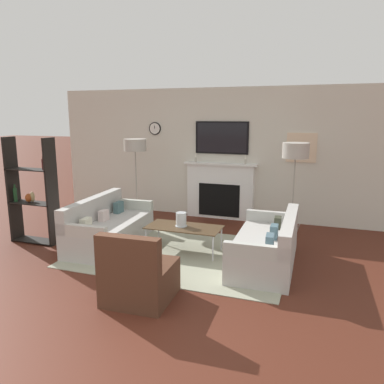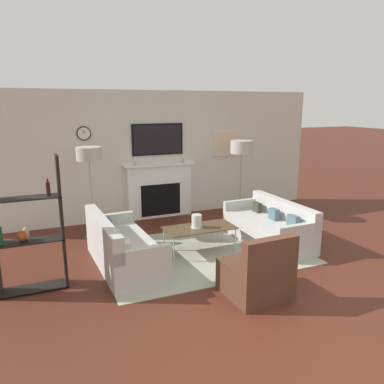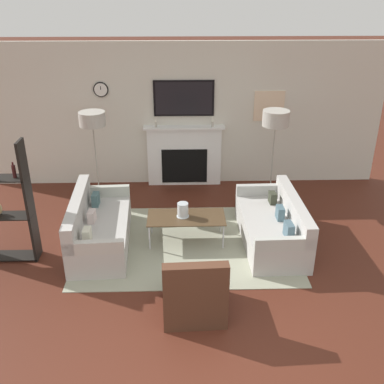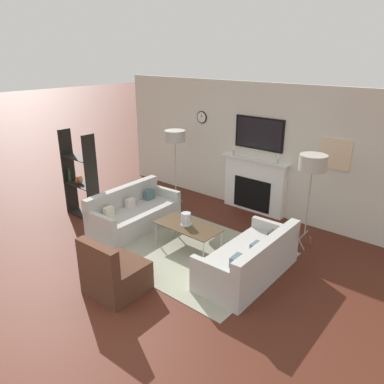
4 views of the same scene
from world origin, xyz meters
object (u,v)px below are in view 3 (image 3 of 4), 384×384
(shelf_unit, at_px, (0,206))
(floor_lamp_right, at_px, (276,119))
(coffee_table, at_px, (186,218))
(couch_right, at_px, (274,227))
(floor_lamp_left, at_px, (92,120))
(couch_left, at_px, (98,229))
(hurricane_candle, at_px, (183,211))
(armchair, at_px, (194,294))

(shelf_unit, bearing_deg, floor_lamp_right, 23.00)
(coffee_table, xyz_separation_m, shelf_unit, (-2.58, -0.39, 0.45))
(couch_right, bearing_deg, floor_lamp_left, 153.32)
(couch_left, distance_m, couch_right, 2.66)
(couch_right, distance_m, floor_lamp_right, 1.93)
(hurricane_candle, bearing_deg, floor_lamp_left, 137.95)
(floor_lamp_left, bearing_deg, shelf_unit, -120.63)
(hurricane_candle, distance_m, floor_lamp_right, 2.32)
(couch_left, distance_m, armchair, 2.11)
(floor_lamp_left, bearing_deg, hurricane_candle, -42.05)
(coffee_table, relative_size, hurricane_candle, 5.29)
(couch_left, bearing_deg, coffee_table, 3.69)
(couch_left, xyz_separation_m, floor_lamp_left, (-0.21, 1.45, 1.26))
(couch_right, xyz_separation_m, shelf_unit, (-3.91, -0.31, 0.57))
(coffee_table, relative_size, shelf_unit, 0.66)
(coffee_table, bearing_deg, couch_right, -3.61)
(coffee_table, bearing_deg, floor_lamp_right, 41.34)
(coffee_table, xyz_separation_m, floor_lamp_right, (1.55, 1.36, 1.14))
(coffee_table, relative_size, floor_lamp_left, 0.70)
(coffee_table, relative_size, floor_lamp_right, 0.70)
(armchair, distance_m, shelf_unit, 2.99)
(armchair, height_order, floor_lamp_left, floor_lamp_left)
(coffee_table, bearing_deg, armchair, -87.78)
(armchair, relative_size, floor_lamp_left, 0.51)
(couch_left, bearing_deg, couch_right, 0.05)
(hurricane_candle, height_order, floor_lamp_left, floor_lamp_left)
(couch_left, distance_m, floor_lamp_left, 1.93)
(couch_left, bearing_deg, shelf_unit, -166.25)
(floor_lamp_left, relative_size, floor_lamp_right, 1.00)
(armchair, xyz_separation_m, shelf_unit, (-2.65, 1.28, 0.56))
(armchair, xyz_separation_m, floor_lamp_left, (-1.61, 3.03, 1.26))
(shelf_unit, bearing_deg, armchair, -25.74)
(couch_left, relative_size, couch_right, 1.03)
(floor_lamp_left, bearing_deg, armchair, -62.01)
(floor_lamp_right, distance_m, shelf_unit, 4.54)
(couch_right, xyz_separation_m, floor_lamp_right, (0.22, 1.44, 1.26))
(armchair, xyz_separation_m, floor_lamp_right, (1.48, 3.03, 1.25))
(coffee_table, height_order, floor_lamp_right, floor_lamp_right)
(couch_right, distance_m, hurricane_candle, 1.41)
(couch_left, relative_size, hurricane_candle, 8.37)
(armchair, distance_m, floor_lamp_right, 3.60)
(couch_right, distance_m, floor_lamp_left, 3.46)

